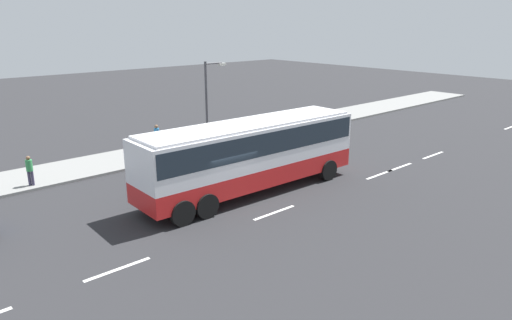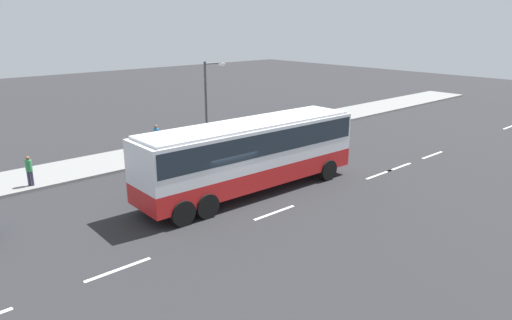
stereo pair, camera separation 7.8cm
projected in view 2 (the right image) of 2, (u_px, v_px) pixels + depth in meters
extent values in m
plane|color=#28282B|center=(221.00, 203.00, 21.66)|extent=(120.00, 120.00, 0.00)
cube|color=gray|center=(127.00, 159.00, 28.33)|extent=(80.00, 4.00, 0.15)
cube|color=white|center=(119.00, 269.00, 15.85)|extent=(2.40, 0.16, 0.01)
cube|color=white|center=(274.00, 213.00, 20.56)|extent=(2.40, 0.16, 0.01)
cube|color=white|center=(380.00, 174.00, 25.69)|extent=(2.40, 0.16, 0.01)
cube|color=white|center=(399.00, 167.00, 26.94)|extent=(2.40, 0.16, 0.01)
cube|color=white|center=(432.00, 155.00, 29.38)|extent=(2.40, 0.16, 0.01)
cube|color=white|center=(510.00, 127.00, 37.18)|extent=(2.40, 0.16, 0.01)
cube|color=red|center=(251.00, 172.00, 22.78)|extent=(11.79, 2.88, 0.92)
cube|color=silver|center=(251.00, 144.00, 22.37)|extent=(11.79, 2.88, 1.91)
cube|color=#1E2833|center=(251.00, 139.00, 22.29)|extent=(11.55, 2.90, 1.05)
cube|color=#1E2833|center=(331.00, 125.00, 25.95)|extent=(0.18, 2.38, 1.53)
cube|color=silver|center=(251.00, 124.00, 22.08)|extent=(11.31, 2.71, 0.12)
cylinder|color=black|center=(295.00, 160.00, 26.46)|extent=(1.11, 0.33, 1.10)
cylinder|color=black|center=(328.00, 170.00, 24.65)|extent=(1.11, 0.33, 1.10)
cylinder|color=black|center=(177.00, 190.00, 21.67)|extent=(1.11, 0.33, 1.10)
cylinder|color=black|center=(207.00, 206.00, 19.86)|extent=(1.11, 0.33, 1.10)
cylinder|color=black|center=(153.00, 197.00, 20.93)|extent=(1.11, 0.33, 1.10)
cylinder|color=black|center=(183.00, 213.00, 19.11)|extent=(1.11, 0.33, 1.10)
cylinder|color=#38334C|center=(157.00, 145.00, 29.53)|extent=(0.14, 0.14, 0.85)
cylinder|color=#38334C|center=(157.00, 144.00, 29.66)|extent=(0.14, 0.14, 0.85)
cylinder|color=#2672B2|center=(156.00, 133.00, 29.38)|extent=(0.32, 0.32, 0.64)
sphere|color=brown|center=(156.00, 127.00, 29.26)|extent=(0.23, 0.23, 0.23)
cylinder|color=#38334C|center=(29.00, 178.00, 23.40)|extent=(0.14, 0.14, 0.76)
cylinder|color=#38334C|center=(32.00, 178.00, 23.41)|extent=(0.14, 0.14, 0.76)
cylinder|color=#338C4C|center=(29.00, 166.00, 23.22)|extent=(0.32, 0.32, 0.57)
sphere|color=brown|center=(28.00, 158.00, 23.11)|extent=(0.21, 0.21, 0.21)
cylinder|color=#47474C|center=(206.00, 105.00, 29.84)|extent=(0.16, 0.16, 5.53)
cylinder|color=#47474C|center=(213.00, 63.00, 29.50)|extent=(1.29, 0.10, 0.10)
cube|color=silver|center=(221.00, 64.00, 29.94)|extent=(0.50, 0.24, 0.16)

